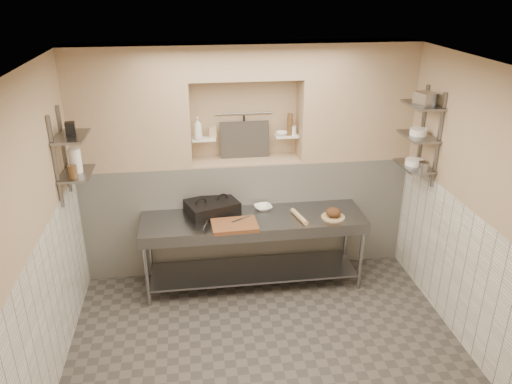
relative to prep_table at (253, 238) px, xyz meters
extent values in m
cube|color=#4A4641|center=(-0.02, -1.18, -0.69)|extent=(4.00, 3.90, 0.10)
cube|color=silver|center=(-0.02, -1.18, 2.21)|extent=(4.00, 3.90, 0.10)
cube|color=tan|center=(-2.07, -1.18, 0.76)|extent=(0.10, 3.90, 2.80)
cube|color=tan|center=(2.03, -1.18, 0.76)|extent=(0.10, 3.90, 2.80)
cube|color=tan|center=(-0.02, 0.82, 0.76)|extent=(4.00, 0.10, 2.80)
cube|color=white|center=(-0.02, 0.57, 0.06)|extent=(4.00, 0.40, 1.40)
cube|color=tan|center=(-0.02, 0.57, 0.77)|extent=(1.30, 0.40, 0.02)
cube|color=tan|center=(-1.34, 0.57, 1.46)|extent=(1.35, 0.40, 1.40)
cube|color=tan|center=(1.31, 0.57, 1.46)|extent=(1.35, 0.40, 1.40)
cube|color=tan|center=(-0.02, 0.57, 1.96)|extent=(1.30, 0.40, 0.40)
cube|color=white|center=(-2.01, -1.18, 0.06)|extent=(0.02, 3.90, 1.40)
cube|color=white|center=(1.97, -1.18, 0.06)|extent=(0.02, 3.90, 1.40)
cube|color=white|center=(-0.52, 0.57, 1.06)|extent=(0.28, 0.16, 0.02)
cube|color=white|center=(0.48, 0.57, 1.06)|extent=(0.28, 0.16, 0.02)
cylinder|color=gray|center=(-0.02, 0.74, 1.31)|extent=(0.70, 0.02, 0.02)
cylinder|color=black|center=(-0.02, 0.72, 1.14)|extent=(0.02, 0.02, 0.30)
cube|color=#383330|center=(-0.02, 0.67, 1.00)|extent=(0.60, 0.08, 0.45)
cube|color=slate|center=(-1.99, 0.07, 1.16)|extent=(0.03, 0.03, 0.95)
cube|color=slate|center=(-1.99, -0.33, 1.16)|extent=(0.03, 0.03, 0.95)
cube|color=slate|center=(-1.86, -0.13, 0.96)|extent=(0.30, 0.50, 0.02)
cube|color=slate|center=(-1.86, -0.13, 1.36)|extent=(0.30, 0.50, 0.03)
cube|color=slate|center=(1.96, 0.07, 1.21)|extent=(0.03, 0.03, 1.05)
cube|color=slate|center=(1.96, -0.33, 1.21)|extent=(0.03, 0.03, 1.05)
cube|color=slate|center=(1.82, -0.13, 0.86)|extent=(0.30, 0.50, 0.02)
cube|color=slate|center=(1.82, -0.13, 1.21)|extent=(0.30, 0.50, 0.02)
cube|color=slate|center=(1.82, -0.13, 1.56)|extent=(0.30, 0.50, 0.03)
cube|color=gray|center=(0.00, 0.02, 0.24)|extent=(2.60, 0.70, 0.04)
cube|color=gray|center=(0.00, 0.02, -0.46)|extent=(2.45, 0.60, 0.03)
cube|color=gray|center=(0.00, -0.31, 0.18)|extent=(2.60, 0.02, 0.12)
cylinder|color=gray|center=(-1.24, -0.27, -0.21)|extent=(0.04, 0.04, 0.86)
cylinder|color=gray|center=(-1.24, 0.31, -0.21)|extent=(0.04, 0.04, 0.86)
cylinder|color=gray|center=(1.24, -0.27, -0.21)|extent=(0.04, 0.04, 0.86)
cylinder|color=gray|center=(1.24, 0.31, -0.21)|extent=(0.04, 0.04, 0.86)
cube|color=black|center=(-0.47, 0.19, 0.31)|extent=(0.68, 0.58, 0.10)
cube|color=black|center=(-0.47, 0.19, 0.39)|extent=(0.68, 0.58, 0.05)
cube|color=brown|center=(-0.24, -0.20, 0.28)|extent=(0.52, 0.38, 0.05)
cube|color=gray|center=(-0.16, -0.11, 0.31)|extent=(0.23, 0.16, 0.01)
cylinder|color=gray|center=(-0.56, -0.20, 0.31)|extent=(0.08, 0.26, 0.02)
imported|color=white|center=(0.15, 0.21, 0.28)|extent=(0.24, 0.24, 0.05)
cylinder|color=#D3B57F|center=(0.52, -0.09, 0.29)|extent=(0.14, 0.38, 0.06)
cylinder|color=#D3B57F|center=(0.92, -0.12, 0.27)|extent=(0.27, 0.27, 0.02)
ellipsoid|color=#4C2D19|center=(0.92, -0.12, 0.33)|extent=(0.18, 0.18, 0.11)
imported|color=white|center=(-0.58, 0.52, 1.20)|extent=(0.13, 0.13, 0.27)
cube|color=tan|center=(-0.41, 0.59, 1.13)|extent=(0.08, 0.08, 0.13)
imported|color=white|center=(0.42, 0.55, 1.09)|extent=(0.17, 0.17, 0.04)
cylinder|color=brown|center=(0.52, 0.60, 1.17)|extent=(0.05, 0.05, 0.20)
cylinder|color=brown|center=(0.52, 0.55, 1.20)|extent=(0.07, 0.07, 0.27)
cylinder|color=white|center=(0.56, 0.55, 1.12)|extent=(0.06, 0.06, 0.11)
cylinder|color=white|center=(-1.86, -0.11, 1.09)|extent=(0.12, 0.12, 0.25)
cylinder|color=brown|center=(-1.86, -0.28, 1.04)|extent=(0.09, 0.09, 0.13)
cube|color=black|center=(-1.86, -0.12, 1.44)|extent=(0.10, 0.10, 0.13)
cylinder|color=white|center=(1.82, -0.12, 0.90)|extent=(0.20, 0.20, 0.06)
cylinder|color=gray|center=(1.82, -0.35, 0.93)|extent=(0.11, 0.11, 0.11)
cylinder|color=white|center=(1.82, -0.12, 1.25)|extent=(0.19, 0.19, 0.07)
cube|color=gray|center=(1.82, -0.19, 1.64)|extent=(0.22, 0.25, 0.14)
camera|label=1|loc=(-0.68, -5.14, 2.83)|focal=35.00mm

